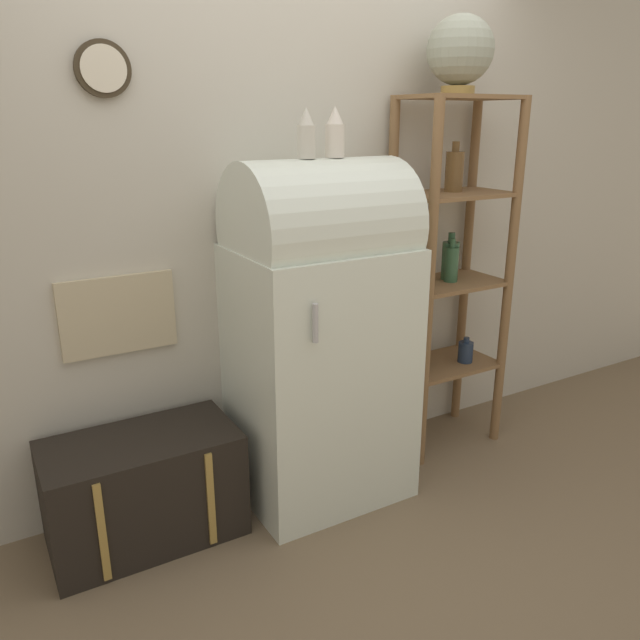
% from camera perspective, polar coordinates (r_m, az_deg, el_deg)
% --- Properties ---
extents(ground_plane, '(12.00, 12.00, 0.00)m').
position_cam_1_polar(ground_plane, '(3.04, 2.47, -17.18)').
color(ground_plane, '#7A664C').
extents(wall_back, '(7.00, 0.09, 2.70)m').
position_cam_1_polar(wall_back, '(3.01, -3.24, 10.30)').
color(wall_back, beige).
rests_on(wall_back, ground_plane).
extents(refrigerator, '(0.76, 0.63, 1.59)m').
position_cam_1_polar(refrigerator, '(2.85, 0.01, -1.06)').
color(refrigerator, silver).
rests_on(refrigerator, ground_plane).
extents(suitcase_trunk, '(0.80, 0.44, 0.48)m').
position_cam_1_polar(suitcase_trunk, '(2.87, -15.79, -14.63)').
color(suitcase_trunk, black).
rests_on(suitcase_trunk, ground_plane).
extents(shelf_unit, '(0.59, 0.38, 1.86)m').
position_cam_1_polar(shelf_unit, '(3.35, 11.82, 5.29)').
color(shelf_unit, olive).
rests_on(shelf_unit, ground_plane).
extents(globe, '(0.32, 0.32, 0.36)m').
position_cam_1_polar(globe, '(3.25, 12.69, 22.85)').
color(globe, '#AD8942').
rests_on(globe, shelf_unit).
extents(vase_left, '(0.08, 0.08, 0.20)m').
position_cam_1_polar(vase_left, '(2.66, -1.27, 16.57)').
color(vase_left, beige).
rests_on(vase_left, refrigerator).
extents(vase_center, '(0.08, 0.08, 0.21)m').
position_cam_1_polar(vase_center, '(2.73, 1.38, 16.67)').
color(vase_center, silver).
rests_on(vase_center, refrigerator).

